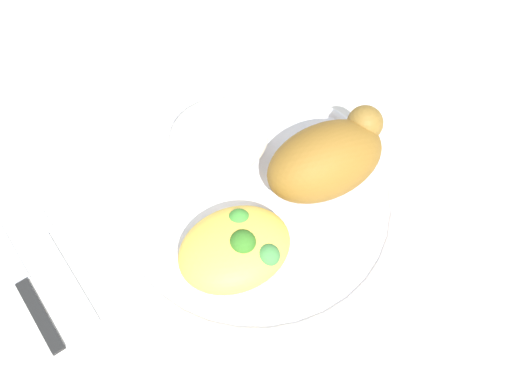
# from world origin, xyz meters

# --- Properties ---
(ground_plane) EXTENTS (2.00, 2.00, 0.00)m
(ground_plane) POSITION_xyz_m (0.00, 0.00, 0.00)
(ground_plane) COLOR silver
(plate) EXTENTS (0.28, 0.28, 0.02)m
(plate) POSITION_xyz_m (0.00, 0.00, 0.01)
(plate) COLOR white
(plate) RESTS_ON ground_plane
(roasted_chicken) EXTENTS (0.13, 0.07, 0.07)m
(roasted_chicken) POSITION_xyz_m (0.07, -0.01, 0.06)
(roasted_chicken) COLOR brown
(roasted_chicken) RESTS_ON plate
(rice_pile) EXTENTS (0.10, 0.09, 0.04)m
(rice_pile) POSITION_xyz_m (-0.01, 0.07, 0.04)
(rice_pile) COLOR white
(rice_pile) RESTS_ON plate
(mac_cheese_with_broccoli) EXTENTS (0.10, 0.08, 0.04)m
(mac_cheese_with_broccoli) POSITION_xyz_m (-0.05, -0.05, 0.04)
(mac_cheese_with_broccoli) COLOR gold
(mac_cheese_with_broccoli) RESTS_ON plate
(fork) EXTENTS (0.03, 0.14, 0.01)m
(fork) POSITION_xyz_m (-0.19, 0.04, 0.00)
(fork) COLOR #B2B2B7
(fork) RESTS_ON ground_plane
(knife) EXTENTS (0.04, 0.19, 0.01)m
(knife) POSITION_xyz_m (-0.23, 0.03, 0.00)
(knife) COLOR black
(knife) RESTS_ON ground_plane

